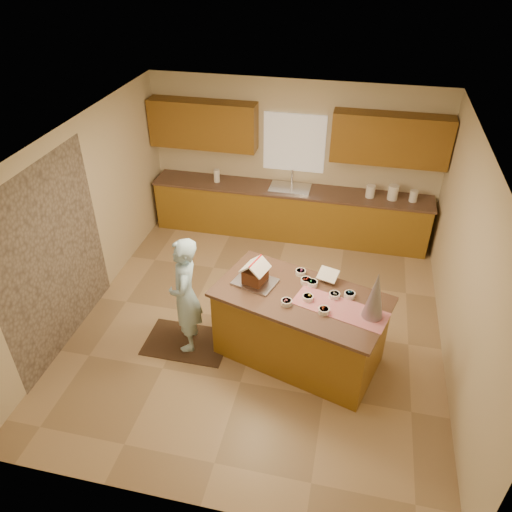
% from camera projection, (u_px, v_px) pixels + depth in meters
% --- Properties ---
extents(floor, '(5.50, 5.50, 0.00)m').
position_uv_depth(floor, '(260.00, 322.00, 7.05)').
color(floor, tan).
rests_on(floor, ground).
extents(ceiling, '(5.50, 5.50, 0.00)m').
position_uv_depth(ceiling, '(261.00, 142.00, 5.52)').
color(ceiling, silver).
rests_on(ceiling, floor).
extents(wall_back, '(5.50, 5.50, 0.00)m').
position_uv_depth(wall_back, '(294.00, 159.00, 8.50)').
color(wall_back, beige).
rests_on(wall_back, floor).
extents(wall_front, '(5.50, 5.50, 0.00)m').
position_uv_depth(wall_front, '(190.00, 419.00, 4.07)').
color(wall_front, beige).
rests_on(wall_front, floor).
extents(wall_left, '(5.50, 5.50, 0.00)m').
position_uv_depth(wall_left, '(82.00, 221.00, 6.74)').
color(wall_left, beige).
rests_on(wall_left, floor).
extents(wall_right, '(5.50, 5.50, 0.00)m').
position_uv_depth(wall_right, '(466.00, 268.00, 5.83)').
color(wall_right, beige).
rests_on(wall_right, floor).
extents(stone_accent, '(0.00, 2.50, 2.50)m').
position_uv_depth(stone_accent, '(53.00, 260.00, 6.14)').
color(stone_accent, gray).
rests_on(stone_accent, wall_left).
extents(window_curtain, '(1.05, 0.03, 1.00)m').
position_uv_depth(window_curtain, '(294.00, 143.00, 8.31)').
color(window_curtain, white).
rests_on(window_curtain, wall_back).
extents(back_counter_base, '(4.80, 0.60, 0.88)m').
position_uv_depth(back_counter_base, '(289.00, 213.00, 8.77)').
color(back_counter_base, brown).
rests_on(back_counter_base, floor).
extents(back_counter_top, '(4.85, 0.63, 0.04)m').
position_uv_depth(back_counter_top, '(290.00, 190.00, 8.51)').
color(back_counter_top, brown).
rests_on(back_counter_top, back_counter_base).
extents(upper_cabinet_left, '(1.85, 0.35, 0.80)m').
position_uv_depth(upper_cabinet_left, '(203.00, 125.00, 8.32)').
color(upper_cabinet_left, olive).
rests_on(upper_cabinet_left, wall_back).
extents(upper_cabinet_right, '(1.85, 0.35, 0.80)m').
position_uv_depth(upper_cabinet_right, '(391.00, 139.00, 7.76)').
color(upper_cabinet_right, olive).
rests_on(upper_cabinet_right, wall_back).
extents(sink, '(0.70, 0.45, 0.12)m').
position_uv_depth(sink, '(290.00, 190.00, 8.52)').
color(sink, silver).
rests_on(sink, back_counter_top).
extents(faucet, '(0.03, 0.03, 0.28)m').
position_uv_depth(faucet, '(292.00, 177.00, 8.57)').
color(faucet, silver).
rests_on(faucet, back_counter_top).
extents(island_base, '(2.19, 1.53, 0.97)m').
position_uv_depth(island_base, '(299.00, 328.00, 6.24)').
color(island_base, brown).
rests_on(island_base, floor).
extents(island_top, '(2.30, 1.64, 0.04)m').
position_uv_depth(island_top, '(301.00, 297.00, 5.95)').
color(island_top, brown).
rests_on(island_top, island_base).
extents(table_runner, '(1.17, 0.70, 0.01)m').
position_uv_depth(table_runner, '(340.00, 308.00, 5.73)').
color(table_runner, red).
rests_on(table_runner, island_top).
extents(baking_tray, '(0.60, 0.51, 0.03)m').
position_uv_depth(baking_tray, '(255.00, 282.00, 6.13)').
color(baking_tray, silver).
rests_on(baking_tray, island_top).
extents(cookbook, '(0.29, 0.25, 0.10)m').
position_uv_depth(cookbook, '(328.00, 275.00, 6.12)').
color(cookbook, white).
rests_on(cookbook, island_top).
extents(tinsel_tree, '(0.30, 0.30, 0.61)m').
position_uv_depth(tinsel_tree, '(375.00, 295.00, 5.46)').
color(tinsel_tree, '#B7B6C4').
rests_on(tinsel_tree, island_top).
extents(rug, '(1.11, 0.72, 0.01)m').
position_uv_depth(rug, '(187.00, 342.00, 6.71)').
color(rug, black).
rests_on(rug, floor).
extents(boy, '(0.53, 0.68, 1.64)m').
position_uv_depth(boy, '(185.00, 296.00, 6.23)').
color(boy, '#ADDBF5').
rests_on(boy, rug).
extents(canister_a, '(0.15, 0.15, 0.21)m').
position_uv_depth(canister_a, '(370.00, 191.00, 8.20)').
color(canister_a, white).
rests_on(canister_a, back_counter_top).
extents(canister_b, '(0.17, 0.17, 0.25)m').
position_uv_depth(canister_b, '(393.00, 192.00, 8.12)').
color(canister_b, white).
rests_on(canister_b, back_counter_top).
extents(canister_c, '(0.13, 0.13, 0.19)m').
position_uv_depth(canister_c, '(414.00, 196.00, 8.08)').
color(canister_c, white).
rests_on(canister_c, back_counter_top).
extents(paper_towel, '(0.11, 0.11, 0.23)m').
position_uv_depth(paper_towel, '(217.00, 176.00, 8.67)').
color(paper_towel, white).
rests_on(paper_towel, back_counter_top).
extents(gingerbread_house, '(0.38, 0.38, 0.31)m').
position_uv_depth(gingerbread_house, '(255.00, 273.00, 6.06)').
color(gingerbread_house, '#562D16').
rests_on(gingerbread_house, baking_tray).
extents(candy_bowls, '(0.85, 0.81, 0.06)m').
position_uv_depth(candy_bowls, '(315.00, 292.00, 5.94)').
color(candy_bowls, yellow).
rests_on(candy_bowls, island_top).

